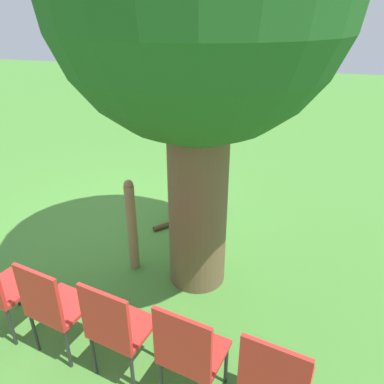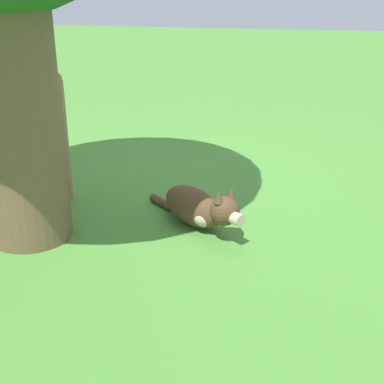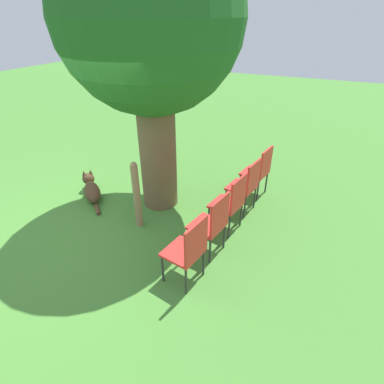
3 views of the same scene
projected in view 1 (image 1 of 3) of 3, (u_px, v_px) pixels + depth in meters
name	position (u px, v px, depth m)	size (l,w,h in m)	color
ground_plane	(127.00, 228.00, 5.17)	(30.00, 30.00, 0.00)	#478433
dog	(194.00, 208.00, 5.34)	(0.91, 0.81, 0.43)	#513823
fence_post	(132.00, 225.00, 4.16)	(0.11, 0.11, 1.12)	#937551
red_chair_1	(53.00, 304.00, 3.09)	(0.49, 0.51, 0.95)	red
red_chair_2	(116.00, 326.00, 2.88)	(0.49, 0.51, 0.95)	red
red_chair_3	(189.00, 351.00, 2.67)	(0.49, 0.51, 0.95)	red
red_chair_4	(275.00, 380.00, 2.46)	(0.49, 0.51, 0.95)	red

